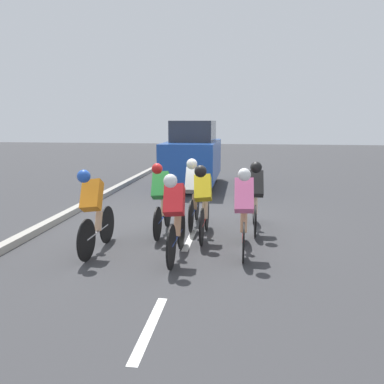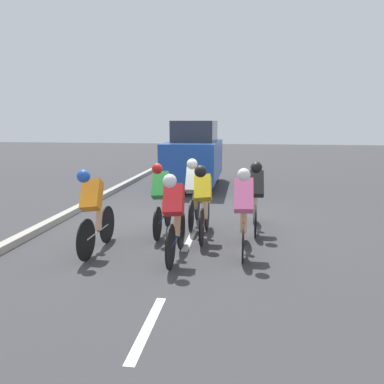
{
  "view_description": "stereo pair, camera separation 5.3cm",
  "coord_description": "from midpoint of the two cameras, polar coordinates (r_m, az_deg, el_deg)",
  "views": [
    {
      "loc": [
        -0.99,
        8.09,
        2.28
      ],
      "look_at": [
        -0.04,
        1.15,
        0.95
      ],
      "focal_mm": 35.0,
      "sensor_mm": 36.0,
      "label": 1
    },
    {
      "loc": [
        -1.05,
        8.09,
        2.28
      ],
      "look_at": [
        -0.04,
        1.15,
        0.95
      ],
      "focal_mm": 35.0,
      "sensor_mm": 36.0,
      "label": 2
    }
  ],
  "objects": [
    {
      "name": "lane_stripe_far",
      "position": [
        10.44,
        2.43,
        -1.85
      ],
      "size": [
        0.12,
        1.4,
        0.01
      ],
      "primitive_type": "cube",
      "color": "white",
      "rests_on": "ground"
    },
    {
      "name": "support_car",
      "position": [
        13.14,
        0.51,
        5.75
      ],
      "size": [
        1.7,
        3.89,
        2.29
      ],
      "color": "black",
      "rests_on": "ground"
    },
    {
      "name": "cyclist_black",
      "position": [
        7.86,
        9.84,
        -0.3
      ],
      "size": [
        0.33,
        1.69,
        1.49
      ],
      "color": "black",
      "rests_on": "ground"
    },
    {
      "name": "cyclist_white",
      "position": [
        8.08,
        0.48,
        0.16
      ],
      "size": [
        0.33,
        1.67,
        1.52
      ],
      "color": "black",
      "rests_on": "ground"
    },
    {
      "name": "cyclist_yellow",
      "position": [
        7.26,
        1.96,
        -1.21
      ],
      "size": [
        0.37,
        1.69,
        1.48
      ],
      "color": "black",
      "rests_on": "ground"
    },
    {
      "name": "curb",
      "position": [
        8.42,
        -22.31,
        -5.3
      ],
      "size": [
        0.2,
        23.98,
        0.14
      ],
      "primitive_type": "cube",
      "color": "#A8A399",
      "rests_on": "ground"
    },
    {
      "name": "lane_stripe_mid",
      "position": [
        7.38,
        -0.12,
        -7.24
      ],
      "size": [
        0.12,
        1.4,
        0.01
      ],
      "primitive_type": "cube",
      "color": "white",
      "rests_on": "ground"
    },
    {
      "name": "cyclist_green",
      "position": [
        7.57,
        -4.47,
        -0.77
      ],
      "size": [
        0.35,
        1.66,
        1.49
      ],
      "color": "black",
      "rests_on": "ground"
    },
    {
      "name": "cyclist_orange",
      "position": [
        6.7,
        -14.56,
        -2.55
      ],
      "size": [
        0.38,
        1.66,
        1.5
      ],
      "color": "black",
      "rests_on": "ground"
    },
    {
      "name": "lane_stripe_near",
      "position": [
        4.5,
        -6.42,
        -19.76
      ],
      "size": [
        0.12,
        1.4,
        0.01
      ],
      "primitive_type": "cube",
      "color": "white",
      "rests_on": "ground"
    },
    {
      "name": "cyclist_pink",
      "position": [
        6.47,
        8.1,
        -2.59
      ],
      "size": [
        0.34,
        1.64,
        1.54
      ],
      "color": "black",
      "rests_on": "ground"
    },
    {
      "name": "cyclist_red",
      "position": [
        6.16,
        -2.42,
        -3.52
      ],
      "size": [
        0.36,
        1.68,
        1.48
      ],
      "color": "black",
      "rests_on": "ground"
    },
    {
      "name": "ground_plane",
      "position": [
        8.47,
        1.01,
        -4.88
      ],
      "size": [
        60.0,
        60.0,
        0.0
      ],
      "primitive_type": "plane",
      "color": "#38383A"
    }
  ]
}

